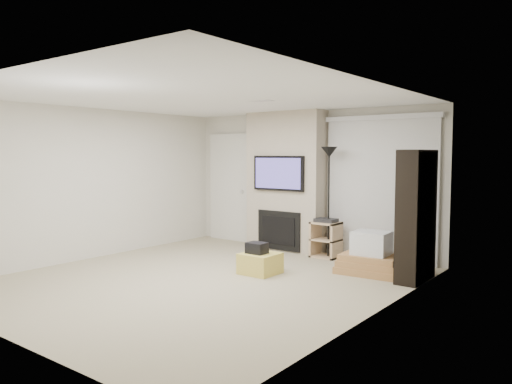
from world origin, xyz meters
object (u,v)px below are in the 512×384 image
Objects in this scene: floor_lamp at (329,171)px; box_stack at (371,257)px; av_stand at (326,237)px; ottoman at (260,263)px; bookshelf at (416,216)px.

floor_lamp is 1.71m from box_stack.
floor_lamp is 1.93× the size of box_stack.
ottoman is at bearing -96.87° from av_stand.
box_stack is at bearing -28.66° from av_stand.
floor_lamp reaches higher than av_stand.
bookshelf reaches higher than ottoman.
av_stand is 1.25m from box_stack.
av_stand is at bearing 165.03° from floor_lamp.
box_stack is at bearing -29.28° from floor_lamp.
bookshelf reaches higher than av_stand.
av_stand is 0.68× the size of box_stack.
ottoman is 0.52× the size of box_stack.
floor_lamp is 1.89m from bookshelf.
floor_lamp is (0.24, 1.58, 1.32)m from ottoman.
floor_lamp is at bearing 150.72° from box_stack.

